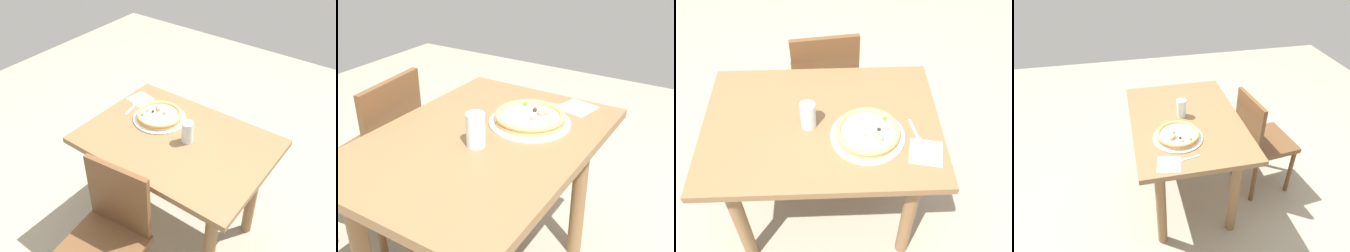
# 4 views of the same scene
# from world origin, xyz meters

# --- Properties ---
(ground_plane) EXTENTS (6.00, 6.00, 0.00)m
(ground_plane) POSITION_xyz_m (0.00, 0.00, 0.00)
(ground_plane) COLOR #9E937F
(dining_table) EXTENTS (1.10, 0.79, 0.77)m
(dining_table) POSITION_xyz_m (0.00, 0.00, 0.63)
(dining_table) COLOR olive
(dining_table) RESTS_ON ground
(chair_near) EXTENTS (0.44, 0.44, 0.90)m
(chair_near) POSITION_xyz_m (-0.01, -0.61, 0.50)
(chair_near) COLOR brown
(chair_near) RESTS_ON ground
(plate) EXTENTS (0.33, 0.33, 0.01)m
(plate) POSITION_xyz_m (-0.21, 0.10, 0.78)
(plate) COLOR white
(plate) RESTS_ON dining_table
(pizza) EXTENTS (0.29, 0.29, 0.05)m
(pizza) POSITION_xyz_m (-0.21, 0.10, 0.80)
(pizza) COLOR tan
(pizza) RESTS_ON plate
(fork) EXTENTS (0.05, 0.17, 0.00)m
(fork) POSITION_xyz_m (-0.43, 0.10, 0.77)
(fork) COLOR silver
(fork) RESTS_ON dining_table
(drinking_glass) EXTENTS (0.07, 0.07, 0.13)m
(drinking_glass) POSITION_xyz_m (0.06, 0.02, 0.84)
(drinking_glass) COLOR silver
(drinking_glass) RESTS_ON dining_table
(napkin) EXTENTS (0.17, 0.17, 0.00)m
(napkin) POSITION_xyz_m (-0.45, 0.20, 0.77)
(napkin) COLOR white
(napkin) RESTS_ON dining_table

